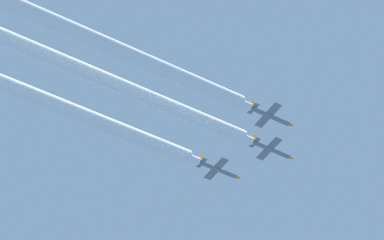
# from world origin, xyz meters

# --- Properties ---
(jet_lead) EXTENTS (8.93, 13.00, 3.12)m
(jet_lead) POSITION_xyz_m (0.31, 8.25, 167.65)
(jet_lead) COLOR slate
(jet_left_wingman) EXTENTS (8.93, 13.00, 3.12)m
(jet_left_wingman) POSITION_xyz_m (-11.33, -0.14, 166.01)
(jet_left_wingman) COLOR slate
(jet_right_wingman) EXTENTS (8.93, 13.00, 3.12)m
(jet_right_wingman) POSITION_xyz_m (11.16, 0.58, 166.27)
(jet_right_wingman) COLOR slate
(smoke_trail_lead) EXTENTS (3.73, 71.58, 3.73)m
(smoke_trail_lead) POSITION_xyz_m (0.31, -33.44, 167.62)
(smoke_trail_lead) COLOR white
(smoke_trail_left_wingman) EXTENTS (3.73, 82.03, 3.73)m
(smoke_trail_left_wingman) POSITION_xyz_m (-11.33, -47.06, 165.98)
(smoke_trail_left_wingman) COLOR white
(smoke_trail_right_wingman) EXTENTS (3.73, 71.33, 3.73)m
(smoke_trail_right_wingman) POSITION_xyz_m (11.16, -40.99, 166.24)
(smoke_trail_right_wingman) COLOR white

